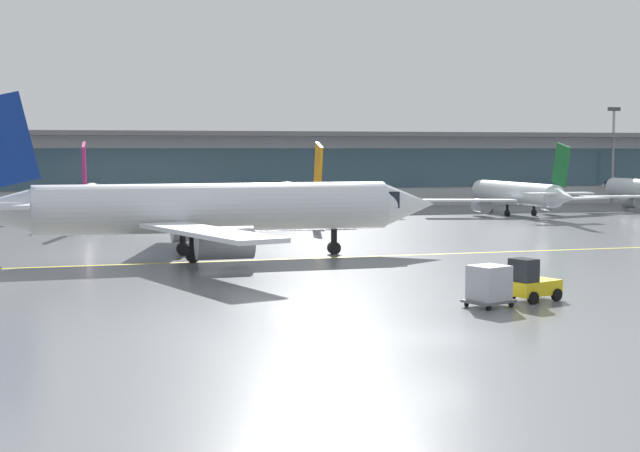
% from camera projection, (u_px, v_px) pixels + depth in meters
% --- Properties ---
extents(ground_plane, '(400.00, 400.00, 0.00)m').
position_uv_depth(ground_plane, '(441.00, 338.00, 36.98)').
color(ground_plane, slate).
extents(taxiway_centreline_stripe, '(109.93, 4.77, 0.01)m').
position_uv_depth(taxiway_centreline_stripe, '(220.00, 261.00, 62.30)').
color(taxiway_centreline_stripe, yellow).
rests_on(taxiway_centreline_stripe, ground_plane).
extents(terminal_concourse, '(173.11, 11.00, 9.60)m').
position_uv_depth(terminal_concourse, '(192.00, 169.00, 121.22)').
color(terminal_concourse, '#B2B7BC').
rests_on(terminal_concourse, ground_plane).
extents(gate_airplane_2, '(22.62, 24.33, 8.06)m').
position_uv_depth(gate_airplane_2, '(89.00, 198.00, 96.01)').
color(gate_airplane_2, white).
rests_on(gate_airplane_2, ground_plane).
extents(gate_airplane_3, '(22.63, 24.32, 8.06)m').
position_uv_depth(gate_airplane_3, '(300.00, 196.00, 100.71)').
color(gate_airplane_3, white).
rests_on(gate_airplane_3, ground_plane).
extents(gate_airplane_4, '(22.63, 24.31, 8.06)m').
position_uv_depth(gate_airplane_4, '(516.00, 194.00, 106.02)').
color(gate_airplane_4, white).
rests_on(gate_airplane_4, ground_plane).
extents(taxiing_regional_jet, '(33.17, 30.85, 11.00)m').
position_uv_depth(taxiing_regional_jet, '(210.00, 209.00, 63.85)').
color(taxiing_regional_jet, silver).
rests_on(taxiing_regional_jet, ground_plane).
extents(baggage_tug, '(2.94, 2.37, 2.10)m').
position_uv_depth(baggage_tug, '(531.00, 283.00, 45.84)').
color(baggage_tug, yellow).
rests_on(baggage_tug, ground_plane).
extents(cargo_dolly_lead, '(2.55, 2.28, 1.94)m').
position_uv_depth(cargo_dolly_lead, '(489.00, 284.00, 44.13)').
color(cargo_dolly_lead, '#595B60').
rests_on(cargo_dolly_lead, ground_plane).
extents(apron_light_mast_1, '(1.80, 0.36, 13.06)m').
position_uv_depth(apron_light_mast_1, '(613.00, 151.00, 128.97)').
color(apron_light_mast_1, gray).
rests_on(apron_light_mast_1, ground_plane).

